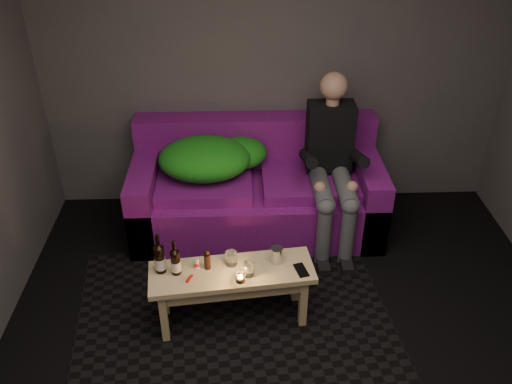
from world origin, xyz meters
TOP-DOWN VIEW (x-y plane):
  - room at (0.00, 0.47)m, footprint 4.50×4.50m
  - rug at (-0.39, 0.69)m, footprint 2.40×1.86m
  - sofa at (-0.18, 1.82)m, footprint 2.10×0.94m
  - green_blanket at (-0.56, 1.81)m, footprint 0.92×0.63m
  - person at (0.43, 1.65)m, footprint 0.38×0.87m
  - coffee_table at (-0.39, 0.64)m, footprint 1.15×0.48m
  - beer_bottle_a at (-0.86, 0.65)m, footprint 0.08×0.08m
  - beer_bottle_b at (-0.76, 0.63)m, footprint 0.07×0.07m
  - salt_shaker at (-0.62, 0.68)m, footprint 0.05×0.05m
  - pepper_mill at (-0.55, 0.67)m, footprint 0.05×0.05m
  - tumbler_back at (-0.39, 0.71)m, footprint 0.10×0.10m
  - tealight at (-0.33, 0.54)m, footprint 0.07×0.07m
  - tumbler_front at (-0.28, 0.60)m, footprint 0.08×0.08m
  - steel_cup at (-0.08, 0.72)m, footprint 0.09×0.09m
  - smartphone at (0.08, 0.62)m, footprint 0.10×0.15m
  - red_lighter at (-0.67, 0.56)m, footprint 0.05×0.07m

SIDE VIEW (x-z plane):
  - rug at x=-0.39m, z-range 0.00..0.01m
  - sofa at x=-0.18m, z-range -0.12..0.78m
  - coffee_table at x=-0.39m, z-range 0.15..0.60m
  - smartphone at x=0.08m, z-range 0.46..0.46m
  - red_lighter at x=-0.67m, z-range 0.46..0.47m
  - tealight at x=-0.33m, z-range 0.46..0.51m
  - salt_shaker at x=-0.62m, z-range 0.46..0.53m
  - tumbler_front at x=-0.28m, z-range 0.46..0.55m
  - tumbler_back at x=-0.39m, z-range 0.46..0.55m
  - pepper_mill at x=-0.55m, z-range 0.46..0.57m
  - steel_cup at x=-0.08m, z-range 0.46..0.57m
  - beer_bottle_b at x=-0.76m, z-range 0.42..0.69m
  - beer_bottle_a at x=-0.86m, z-range 0.42..0.72m
  - green_blanket at x=-0.56m, z-range 0.52..0.84m
  - person at x=0.43m, z-range 0.03..1.43m
  - room at x=0.00m, z-range -0.61..3.89m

